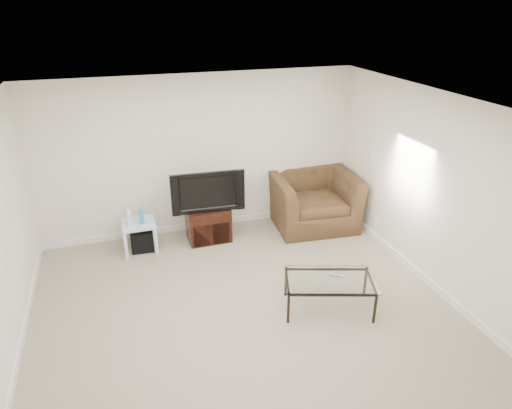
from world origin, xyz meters
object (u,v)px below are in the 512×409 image
object	(u,v)px
recliner	(314,191)
coffee_table	(329,294)
side_table	(140,236)
tv_stand	(208,224)
television	(207,190)
subwoofer	(142,239)

from	to	relation	value
recliner	coffee_table	size ratio (longest dim) A/B	1.25
side_table	coffee_table	distance (m)	2.99
tv_stand	recliner	bearing A→B (deg)	-0.48
tv_stand	side_table	distance (m)	1.05
coffee_table	side_table	bearing A→B (deg)	133.32
side_table	recliner	world-z (taller)	recliner
television	subwoofer	size ratio (longest dim) A/B	3.14
side_table	subwoofer	distance (m)	0.08
subwoofer	coffee_table	size ratio (longest dim) A/B	0.30
tv_stand	television	world-z (taller)	television
tv_stand	side_table	bearing A→B (deg)	179.52
subwoofer	recliner	world-z (taller)	recliner
tv_stand	recliner	distance (m)	1.81
side_table	coffee_table	bearing A→B (deg)	-46.68
subwoofer	recliner	bearing A→B (deg)	-0.39
side_table	recliner	distance (m)	2.85
subwoofer	tv_stand	bearing A→B (deg)	-1.08
subwoofer	coffee_table	xyz separation A→B (m)	(2.02, -2.20, 0.05)
tv_stand	recliner	world-z (taller)	recliner
side_table	subwoofer	xyz separation A→B (m)	(0.03, 0.02, -0.07)
subwoofer	recliner	distance (m)	2.83
coffee_table	recliner	bearing A→B (deg)	70.29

